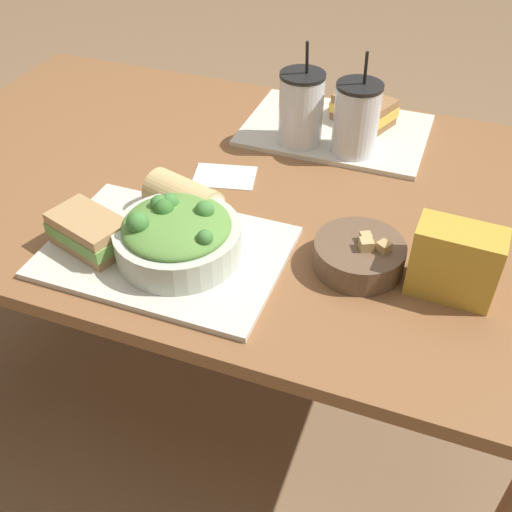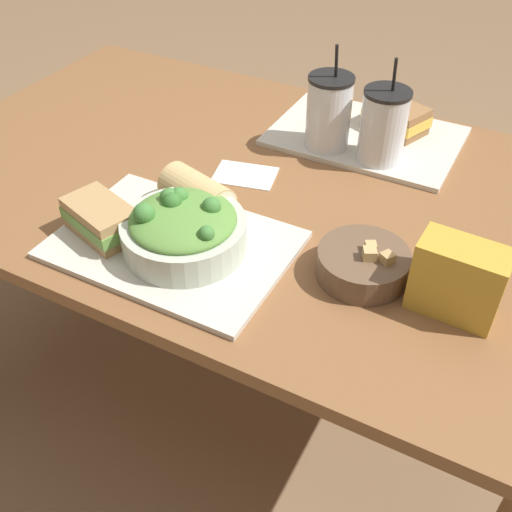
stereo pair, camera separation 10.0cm
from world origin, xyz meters
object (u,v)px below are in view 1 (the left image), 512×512
Objects in this scene: soup_bowl at (359,254)px; sandwich_far at (364,110)px; chip_bag at (455,262)px; salad_bowl at (177,234)px; baguette_near at (184,199)px; sandwich_near at (89,232)px; drink_cup_red at (356,121)px; napkin_folded at (223,176)px; drink_cup_dark at (301,111)px.

sandwich_far reaches higher than soup_bowl.
chip_bag is (0.16, -0.01, 0.04)m from soup_bowl.
baguette_near is (-0.04, 0.11, -0.00)m from salad_bowl.
drink_cup_red reaches higher than sandwich_near.
soup_bowl is at bearing 16.56° from salad_bowl.
drink_cup_red is 0.32m from napkin_folded.
salad_bowl is 1.41× the size of baguette_near.
sandwich_far is at bearing 119.56° from chip_bag.
drink_cup_dark is 1.66× the size of chip_bag.
salad_bowl is 1.37× the size of sandwich_near.
napkin_folded is at bearing -103.48° from sandwich_far.
drink_cup_red reaches higher than salad_bowl.
drink_cup_dark reaches higher than sandwich_near.
salad_bowl is 0.97× the size of drink_cup_red.
sandwich_near reaches higher than napkin_folded.
chip_bag is at bearing -41.51° from sandwich_far.
napkin_folded is (-0.23, -0.33, -0.04)m from sandwich_far.
soup_bowl is at bearing -58.72° from drink_cup_dark.
drink_cup_dark is at bearing -180.00° from drink_cup_red.
sandwich_near is at bearing -97.67° from sandwich_far.
baguette_near is 0.44m from drink_cup_red.
soup_bowl is 1.13× the size of chip_bag.
chip_bag is (0.63, 0.12, 0.02)m from sandwich_near.
sandwich_near is at bearing -126.48° from drink_cup_red.
soup_bowl is 0.53m from sandwich_far.
baguette_near reaches higher than sandwich_far.
sandwich_far is at bearing 71.83° from salad_bowl.
sandwich_near is at bearing -164.77° from soup_bowl.
sandwich_near is at bearing -167.38° from salad_bowl.
sandwich_near is 0.74m from sandwich_far.
soup_bowl is (0.31, 0.09, -0.03)m from salad_bowl.
sandwich_near is 0.71× the size of drink_cup_red.
baguette_near is 0.68× the size of drink_cup_dark.
baguette_near is 0.56m from sandwich_far.
napkin_folded is at bearing 85.40° from sandwich_near.
chip_bag is at bearing -21.44° from napkin_folded.
sandwich_near is at bearing -166.77° from chip_bag.
drink_cup_red reaches higher than baguette_near.
soup_bowl is 0.39m from napkin_folded.
soup_bowl is 0.68× the size of drink_cup_dark.
salad_bowl is at bearing -167.44° from chip_bag.
napkin_folded is (-0.11, -0.19, -0.09)m from drink_cup_dark.
drink_cup_red is (0.25, 0.36, 0.04)m from baguette_near.
sandwich_near is 1.15× the size of chip_bag.
sandwich_far is (0.36, 0.64, 0.00)m from sandwich_near.
sandwich_far is (0.24, 0.50, -0.01)m from baguette_near.
drink_cup_dark reaches higher than napkin_folded.
sandwich_far is 0.15m from drink_cup_red.
soup_bowl is at bearing -56.51° from sandwich_far.
napkin_folded is at bearing 161.12° from chip_bag.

